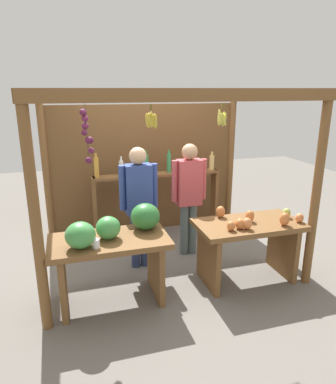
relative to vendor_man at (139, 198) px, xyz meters
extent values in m
plane|color=slate|center=(0.35, 0.12, -0.93)|extent=(12.00, 12.00, 0.00)
cylinder|color=brown|center=(-1.12, -0.94, 0.18)|extent=(0.10, 0.10, 2.23)
cylinder|color=brown|center=(1.82, -0.94, 0.18)|extent=(0.10, 0.10, 2.23)
cylinder|color=brown|center=(-1.12, 1.18, 0.18)|extent=(0.10, 0.10, 2.23)
cylinder|color=brown|center=(1.82, 1.18, 0.18)|extent=(0.10, 0.10, 2.23)
cube|color=brown|center=(0.35, -0.94, 1.24)|extent=(3.04, 0.12, 0.12)
cube|color=brown|center=(-1.12, 0.12, 1.24)|extent=(0.12, 2.22, 0.12)
cube|color=brown|center=(1.82, 0.12, 1.24)|extent=(0.12, 2.22, 0.12)
cube|color=brown|center=(0.35, 1.20, 0.07)|extent=(2.94, 0.04, 2.00)
cylinder|color=brown|center=(-0.02, -0.78, 1.13)|extent=(0.02, 0.02, 0.06)
ellipsoid|color=gold|center=(0.02, -0.77, 0.99)|extent=(0.04, 0.06, 0.14)
ellipsoid|color=gold|center=(0.00, -0.75, 1.00)|extent=(0.07, 0.06, 0.15)
ellipsoid|color=gold|center=(-0.02, -0.73, 1.00)|extent=(0.08, 0.04, 0.14)
ellipsoid|color=gold|center=(-0.03, -0.76, 1.02)|extent=(0.08, 0.05, 0.15)
ellipsoid|color=gold|center=(-0.05, -0.76, 1.01)|extent=(0.06, 0.08, 0.15)
ellipsoid|color=gold|center=(-0.06, -0.79, 1.00)|extent=(0.05, 0.07, 0.15)
ellipsoid|color=gold|center=(-0.04, -0.81, 1.01)|extent=(0.07, 0.05, 0.15)
ellipsoid|color=gold|center=(-0.01, -0.80, 1.01)|extent=(0.06, 0.04, 0.14)
ellipsoid|color=gold|center=(0.01, -0.80, 0.99)|extent=(0.06, 0.07, 0.15)
cylinder|color=brown|center=(0.71, -0.76, 1.13)|extent=(0.02, 0.02, 0.06)
ellipsoid|color=#D1CC4C|center=(0.74, -0.76, 0.99)|extent=(0.04, 0.09, 0.15)
ellipsoid|color=#D1CC4C|center=(0.72, -0.74, 1.00)|extent=(0.08, 0.06, 0.16)
ellipsoid|color=#D1CC4C|center=(0.69, -0.75, 1.01)|extent=(0.05, 0.06, 0.16)
ellipsoid|color=#D1CC4C|center=(0.69, -0.78, 1.02)|extent=(0.06, 0.07, 0.16)
ellipsoid|color=#D1CC4C|center=(0.72, -0.79, 1.00)|extent=(0.10, 0.06, 0.15)
cylinder|color=#4C422D|center=(-0.61, -0.58, 0.88)|extent=(0.01, 0.01, 0.55)
sphere|color=#511938|center=(-0.63, -0.58, 1.08)|extent=(0.07, 0.07, 0.07)
sphere|color=#601E42|center=(-0.62, -0.57, 1.02)|extent=(0.06, 0.06, 0.06)
sphere|color=#601E42|center=(-0.62, -0.56, 0.95)|extent=(0.07, 0.07, 0.07)
sphere|color=#511938|center=(-0.63, -0.58, 0.89)|extent=(0.06, 0.06, 0.06)
sphere|color=#511938|center=(-0.60, -0.60, 0.81)|extent=(0.07, 0.07, 0.07)
sphere|color=#47142D|center=(-0.58, -0.59, 0.81)|extent=(0.07, 0.07, 0.07)
sphere|color=#601E42|center=(-0.58, -0.60, 0.71)|extent=(0.06, 0.06, 0.06)
sphere|color=#511938|center=(-0.61, -0.60, 0.62)|extent=(0.07, 0.07, 0.07)
cube|color=brown|center=(-0.46, -0.68, -0.23)|extent=(1.23, 0.64, 0.06)
cube|color=brown|center=(-0.95, -0.68, -0.59)|extent=(0.06, 0.58, 0.67)
cube|color=brown|center=(0.03, -0.68, -0.59)|extent=(0.06, 0.58, 0.67)
ellipsoid|color=#429347|center=(-0.75, -0.81, -0.07)|extent=(0.38, 0.38, 0.26)
ellipsoid|color=#2D7533|center=(-0.04, -0.53, -0.05)|extent=(0.35, 0.35, 0.29)
ellipsoid|color=#429347|center=(-0.46, -0.67, -0.08)|extent=(0.28, 0.28, 0.24)
cylinder|color=white|center=(-0.61, -0.86, -0.15)|extent=(0.07, 0.07, 0.09)
cube|color=brown|center=(1.16, -0.68, -0.23)|extent=(1.23, 0.64, 0.06)
cube|color=brown|center=(0.66, -0.68, -0.59)|extent=(0.06, 0.58, 0.67)
cube|color=brown|center=(1.65, -0.68, -0.59)|extent=(0.06, 0.58, 0.67)
ellipsoid|color=#CC7038|center=(1.49, -0.87, -0.12)|extent=(0.13, 0.13, 0.15)
ellipsoid|color=#E07F47|center=(1.03, -0.85, -0.13)|extent=(0.14, 0.14, 0.13)
ellipsoid|color=#CC7038|center=(0.96, -0.82, -0.14)|extent=(0.11, 0.11, 0.12)
ellipsoid|color=#CC7038|center=(0.91, -0.43, -0.13)|extent=(0.15, 0.15, 0.14)
ellipsoid|color=#CC7038|center=(1.17, -0.66, -0.13)|extent=(0.14, 0.14, 0.14)
ellipsoid|color=#CC7038|center=(0.84, -0.84, -0.14)|extent=(0.13, 0.13, 0.11)
ellipsoid|color=#E07F47|center=(1.72, -0.84, -0.14)|extent=(0.10, 0.10, 0.11)
ellipsoid|color=#A8B24C|center=(1.66, -0.66, -0.14)|extent=(0.13, 0.13, 0.12)
cube|color=brown|center=(-0.48, 0.91, -0.43)|extent=(0.05, 0.20, 1.00)
cube|color=brown|center=(1.43, 0.91, -0.43)|extent=(0.05, 0.20, 1.00)
cube|color=brown|center=(0.47, 0.91, 0.05)|extent=(1.91, 0.22, 0.04)
cylinder|color=gold|center=(-0.42, 0.91, 0.22)|extent=(0.07, 0.07, 0.29)
cylinder|color=gold|center=(-0.42, 0.91, 0.39)|extent=(0.03, 0.03, 0.06)
cylinder|color=silver|center=(-0.06, 0.91, 0.18)|extent=(0.07, 0.07, 0.22)
cylinder|color=silver|center=(-0.06, 0.91, 0.32)|extent=(0.03, 0.03, 0.06)
cylinder|color=#338C4C|center=(0.30, 0.91, 0.21)|extent=(0.08, 0.08, 0.29)
cylinder|color=#338C4C|center=(0.30, 0.91, 0.39)|extent=(0.04, 0.04, 0.06)
cylinder|color=#338C4C|center=(0.66, 0.91, 0.21)|extent=(0.06, 0.06, 0.29)
cylinder|color=#338C4C|center=(0.66, 0.91, 0.39)|extent=(0.03, 0.03, 0.06)
cylinder|color=#994C1E|center=(1.02, 0.91, 0.18)|extent=(0.08, 0.08, 0.23)
cylinder|color=#994C1E|center=(1.02, 0.91, 0.33)|extent=(0.03, 0.03, 0.06)
cylinder|color=#D8B266|center=(1.36, 0.91, 0.18)|extent=(0.08, 0.08, 0.22)
cylinder|color=#D8B266|center=(1.36, 0.91, 0.32)|extent=(0.04, 0.04, 0.06)
cylinder|color=navy|center=(-0.06, 0.00, -0.56)|extent=(0.11, 0.11, 0.73)
cylinder|color=navy|center=(0.06, 0.00, -0.56)|extent=(0.11, 0.11, 0.73)
cube|color=#2D428C|center=(0.00, 0.00, 0.11)|extent=(0.32, 0.19, 0.62)
cylinder|color=#2D428C|center=(-0.20, 0.00, 0.14)|extent=(0.08, 0.08, 0.56)
cylinder|color=#2D428C|center=(0.20, 0.00, 0.14)|extent=(0.08, 0.08, 0.56)
sphere|color=tan|center=(0.00, 0.00, 0.52)|extent=(0.21, 0.21, 0.21)
cylinder|color=#505F5F|center=(0.66, 0.17, -0.57)|extent=(0.11, 0.11, 0.72)
cylinder|color=#505F5F|center=(0.78, 0.17, -0.57)|extent=(0.11, 0.11, 0.72)
cube|color=#BF474C|center=(0.72, 0.17, 0.10)|extent=(0.32, 0.19, 0.61)
cylinder|color=#BF474C|center=(0.52, 0.17, 0.13)|extent=(0.08, 0.08, 0.55)
cylinder|color=#BF474C|center=(0.92, 0.17, 0.13)|extent=(0.08, 0.08, 0.55)
sphere|color=tan|center=(0.72, 0.17, 0.51)|extent=(0.21, 0.21, 0.21)
camera|label=1|loc=(-0.80, -4.01, 1.29)|focal=32.42mm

